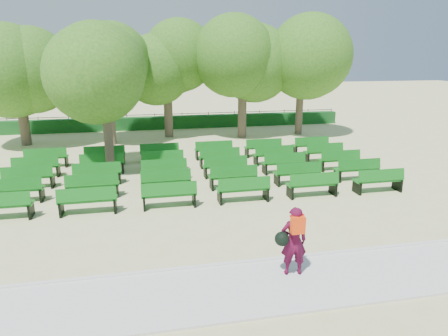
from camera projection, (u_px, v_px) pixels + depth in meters
name	position (u px, v px, depth m)	size (l,w,h in m)	color
ground	(195.00, 189.00, 16.12)	(120.00, 120.00, 0.00)	#CAC585
paving	(238.00, 290.00, 9.14)	(30.00, 2.20, 0.06)	silver
curb	(227.00, 264.00, 10.22)	(30.00, 0.12, 0.10)	silver
hedge	(169.00, 122.00, 29.18)	(26.00, 0.70, 0.90)	#134D1A
fence	(169.00, 128.00, 29.68)	(26.00, 0.10, 1.02)	black
tree_line	(174.00, 139.00, 25.53)	(21.80, 6.80, 7.04)	#3A701E
bench_array	(195.00, 176.00, 17.49)	(1.94, 0.65, 1.22)	#126718
tree_among	(104.00, 83.00, 16.92)	(4.53, 4.53, 6.11)	brown
person	(293.00, 240.00, 9.52)	(0.83, 0.52, 1.74)	#490A25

